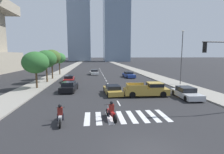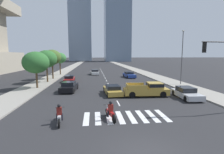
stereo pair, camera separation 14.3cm
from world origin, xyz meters
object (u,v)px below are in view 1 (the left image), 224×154
Objects in this scene: sedan_blue_2 at (129,75)px; street_tree_second at (46,59)px; pickup_truck at (148,89)px; sedan_black_0 at (69,87)px; motorcycle_lead at (111,112)px; sedan_gold_5 at (113,90)px; sedan_white_3 at (94,72)px; street_tree_nearest at (36,63)px; sedan_silver_4 at (186,93)px; street_tree_third at (52,57)px; street_tree_fourth at (59,58)px; sedan_red_1 at (69,79)px; street_lamp_east at (182,54)px; motorcycle_trailing at (60,116)px.

street_tree_second is at bearing -76.77° from sedan_blue_2.
pickup_truck reaches higher than sedan_black_0.
sedan_gold_5 is at bearing -21.57° from motorcycle_lead.
street_tree_nearest is (-8.71, -17.91, 3.32)m from sedan_white_3.
sedan_silver_4 is 26.52m from street_tree_third.
sedan_silver_4 is (9.53, 5.63, 0.01)m from motorcycle_lead.
street_tree_fourth is at bearing 21.36° from sedan_gold_5.
street_tree_third reaches higher than street_tree_fourth.
sedan_black_0 is 6.34m from sedan_gold_5.
street_tree_fourth is at bearing 90.00° from street_tree_nearest.
street_tree_nearest is 10.10m from street_tree_third.
street_tree_second is 1.05× the size of street_tree_fourth.
sedan_red_1 is 20.50m from street_lamp_east.
sedan_blue_2 is (10.58, 25.02, 0.01)m from motorcycle_trailing.
motorcycle_lead is 19.92m from street_lamp_east.
street_tree_second reaches higher than motorcycle_lead.
motorcycle_trailing is 0.41× the size of street_tree_nearest.
pickup_truck is 4.47m from sedan_gold_5.
sedan_black_0 reaches higher than sedan_white_3.
street_tree_third is (-23.08, 9.42, -0.63)m from street_lamp_east.
sedan_silver_4 is 8.86m from sedan_gold_5.
sedan_white_3 is 15.38m from street_tree_second.
street_tree_fourth is (-15.08, 24.38, 3.48)m from pickup_truck.
sedan_black_0 is 0.84× the size of street_tree_nearest.
street_tree_third is at bearing 126.38° from sedan_white_3.
motorcycle_lead is at bearing 176.26° from sedan_white_3.
pickup_truck reaches higher than sedan_white_3.
street_tree_third is at bearing 26.27° from sedan_black_0.
street_tree_fourth is at bearing 3.09° from motorcycle_trailing.
motorcycle_lead reaches higher than sedan_silver_4.
sedan_red_1 is (-1.13, 8.54, -0.06)m from sedan_black_0.
street_tree_fourth is (0.00, 12.30, -0.03)m from street_tree_second.
street_tree_second is (-16.50, -5.53, 3.73)m from sedan_blue_2.
motorcycle_trailing is 31.74m from sedan_white_3.
sedan_red_1 is (-2.01, 19.91, -0.01)m from motorcycle_trailing.
street_tree_third is at bearing 32.07° from sedan_gold_5.
street_tree_fourth is at bearing 83.28° from sedan_white_3.
street_tree_nearest is at bearing 69.28° from sedan_black_0.
pickup_truck is 1.02× the size of street_tree_nearest.
sedan_red_1 is 6.82m from street_tree_third.
motorcycle_trailing is at bearing -79.46° from street_tree_fourth.
sedan_black_0 is 15.19m from sedan_silver_4.
street_lamp_east is (17.16, 14.37, 4.64)m from motorcycle_trailing.
sedan_blue_2 reaches higher than sedan_gold_5.
pickup_truck is 1.21× the size of sedan_silver_4.
street_tree_fourth reaches higher than sedan_gold_5.
motorcycle_lead is 0.46× the size of sedan_gold_5.
pickup_truck is at bearing -139.03° from street_lamp_east.
sedan_black_0 is at bearing 9.12° from motorcycle_lead.
sedan_red_1 is at bearing -129.79° from sedan_silver_4.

